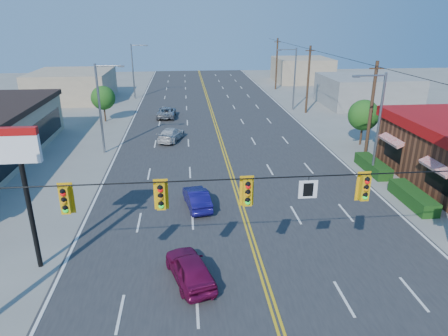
{
  "coord_description": "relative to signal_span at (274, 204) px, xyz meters",
  "views": [
    {
      "loc": [
        -3.48,
        -13.86,
        11.78
      ],
      "look_at": [
        -0.99,
        11.14,
        2.2
      ],
      "focal_mm": 32.0,
      "sensor_mm": 36.0,
      "label": 1
    }
  ],
  "objects": [
    {
      "name": "bld_east_far",
      "position": [
        19.12,
        62.0,
        -2.69
      ],
      "size": [
        10.0,
        10.0,
        4.4
      ],
      "primitive_type": "cube",
      "color": "tan",
      "rests_on": "ground"
    },
    {
      "name": "road",
      "position": [
        0.12,
        20.0,
        -4.86
      ],
      "size": [
        20.0,
        120.0,
        0.06
      ],
      "primitive_type": "cube",
      "color": "#2D2D30",
      "rests_on": "ground"
    },
    {
      "name": "tree_west",
      "position": [
        -12.88,
        34.0,
        -2.09
      ],
      "size": [
        2.8,
        2.8,
        4.2
      ],
      "color": "#47301E",
      "rests_on": "ground"
    },
    {
      "name": "streetlight_se",
      "position": [
        10.91,
        14.0,
        -0.37
      ],
      "size": [
        2.55,
        0.25,
        8.0
      ],
      "color": "gray",
      "rests_on": "ground"
    },
    {
      "name": "car_blue",
      "position": [
        -2.78,
        9.8,
        -4.26
      ],
      "size": [
        1.92,
        3.95,
        1.25
      ],
      "primitive_type": "imported",
      "rotation": [
        0.0,
        0.0,
        3.31
      ],
      "color": "#130F57",
      "rests_on": "ground"
    },
    {
      "name": "streetlight_nw",
      "position": [
        -10.67,
        48.0,
        -0.37
      ],
      "size": [
        2.55,
        0.25,
        8.0
      ],
      "color": "gray",
      "rests_on": "ground"
    },
    {
      "name": "bld_east_mid",
      "position": [
        22.12,
        40.0,
        -2.89
      ],
      "size": [
        12.0,
        10.0,
        4.0
      ],
      "primitive_type": "cube",
      "color": "gray",
      "rests_on": "ground"
    },
    {
      "name": "utility_pole_mid",
      "position": [
        12.32,
        36.0,
        -0.69
      ],
      "size": [
        0.28,
        0.28,
        8.4
      ],
      "primitive_type": "cylinder",
      "color": "#47301E",
      "rests_on": "ground"
    },
    {
      "name": "streetlight_ne",
      "position": [
        10.91,
        38.0,
        -0.37
      ],
      "size": [
        2.55,
        0.25,
        8.0
      ],
      "color": "gray",
      "rests_on": "ground"
    },
    {
      "name": "utility_pole_near",
      "position": [
        12.32,
        18.0,
        -0.69
      ],
      "size": [
        0.28,
        0.28,
        8.4
      ],
      "primitive_type": "cylinder",
      "color": "#47301E",
      "rests_on": "ground"
    },
    {
      "name": "ground",
      "position": [
        0.12,
        0.0,
        -4.89
      ],
      "size": [
        160.0,
        160.0,
        0.0
      ],
      "primitive_type": "plane",
      "color": "gray",
      "rests_on": "ground"
    },
    {
      "name": "car_white",
      "position": [
        -4.83,
        25.08,
        -4.25
      ],
      "size": [
        2.99,
        4.72,
        1.27
      ],
      "primitive_type": "imported",
      "rotation": [
        0.0,
        0.0,
        2.85
      ],
      "color": "#BABABA",
      "rests_on": "ground"
    },
    {
      "name": "tree_kfc_rear",
      "position": [
        13.62,
        22.0,
        -1.95
      ],
      "size": [
        2.94,
        2.94,
        4.41
      ],
      "color": "#47301E",
      "rests_on": "ground"
    },
    {
      "name": "pizza_hut_sign",
      "position": [
        -10.88,
        4.0,
        0.3
      ],
      "size": [
        1.9,
        0.3,
        6.85
      ],
      "color": "black",
      "rests_on": "ground"
    },
    {
      "name": "streetlight_sw",
      "position": [
        -10.67,
        22.0,
        -0.37
      ],
      "size": [
        2.55,
        0.25,
        8.0
      ],
      "color": "gray",
      "rests_on": "ground"
    },
    {
      "name": "utility_pole_far",
      "position": [
        12.32,
        54.0,
        -0.69
      ],
      "size": [
        0.28,
        0.28,
        8.4
      ],
      "primitive_type": "cylinder",
      "color": "#47301E",
      "rests_on": "ground"
    },
    {
      "name": "car_silver",
      "position": [
        -5.65,
        35.07,
        -4.24
      ],
      "size": [
        2.36,
        4.76,
        1.3
      ],
      "primitive_type": "imported",
      "rotation": [
        0.0,
        0.0,
        3.1
      ],
      "color": "#9C9CA0",
      "rests_on": "ground"
    },
    {
      "name": "car_magenta",
      "position": [
        -3.39,
        2.0,
        -4.21
      ],
      "size": [
        2.66,
        4.23,
        1.34
      ],
      "primitive_type": "imported",
      "rotation": [
        0.0,
        0.0,
        3.44
      ],
      "color": "maroon",
      "rests_on": "ground"
    },
    {
      "name": "signal_span",
      "position": [
        0.0,
        0.0,
        0.0
      ],
      "size": [
        24.32,
        0.34,
        9.0
      ],
      "color": "#47301E",
      "rests_on": "ground"
    },
    {
      "name": "bld_west_far",
      "position": [
        -19.88,
        48.0,
        -2.79
      ],
      "size": [
        11.0,
        12.0,
        4.2
      ],
      "primitive_type": "cube",
      "color": "tan",
      "rests_on": "ground"
    }
  ]
}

